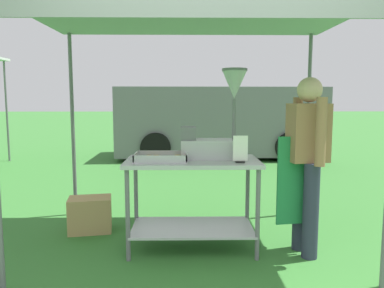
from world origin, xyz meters
The scene contains 9 objects.
ground_plane centered at (0.00, 6.00, 0.00)m, with size 70.00×70.00×0.00m, color #33702D.
stall_canopy centered at (-0.15, 1.44, 2.15)m, with size 3.05×2.08×2.24m.
donut_cart centered at (-0.15, 1.34, 0.61)m, with size 1.24×0.66×0.86m.
donut_tray centered at (-0.43, 1.28, 0.88)m, with size 0.48×0.33×0.07m.
donut_fryer centered at (0.08, 1.42, 1.15)m, with size 0.62×0.28×0.84m.
menu_sign centered at (0.28, 1.16, 0.96)m, with size 0.13×0.05×0.24m.
vendor centered at (0.88, 1.20, 0.90)m, with size 0.46×0.54×1.61m.
supply_crate centered at (-1.24, 1.82, 0.19)m, with size 0.49×0.37×0.37m.
van_grey centered at (0.62, 7.19, 0.88)m, with size 4.92×2.18×1.69m.
Camera 1 is at (-0.20, -2.13, 1.42)m, focal length 35.28 mm.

